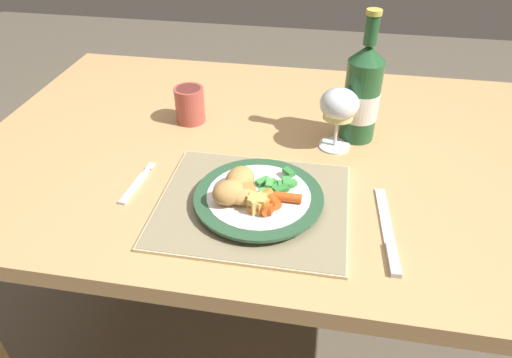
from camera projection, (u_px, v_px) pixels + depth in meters
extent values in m
plane|color=brown|center=(284.00, 344.00, 1.44)|extent=(6.00, 6.00, 0.00)
cube|color=tan|center=(295.00, 154.00, 1.01)|extent=(1.41, 0.86, 0.04)
cube|color=tan|center=(119.00, 166.00, 1.62)|extent=(0.06, 0.06, 0.70)
cube|color=tan|center=(507.00, 206.00, 1.44)|extent=(0.06, 0.06, 0.70)
cube|color=#CCB789|center=(253.00, 205.00, 0.84)|extent=(0.35, 0.30, 0.01)
cube|color=gray|center=(253.00, 203.00, 0.83)|extent=(0.34, 0.29, 0.00)
cylinder|color=white|center=(259.00, 200.00, 0.83)|extent=(0.19, 0.19, 0.01)
cylinder|color=#2D5638|center=(259.00, 196.00, 0.83)|extent=(0.24, 0.24, 0.01)
cylinder|color=white|center=(259.00, 195.00, 0.82)|extent=(0.19, 0.19, 0.00)
ellipsoid|color=#A87033|center=(240.00, 189.00, 0.81)|extent=(0.08, 0.08, 0.03)
ellipsoid|color=tan|center=(229.00, 192.00, 0.79)|extent=(0.08, 0.08, 0.04)
ellipsoid|color=tan|center=(242.00, 194.00, 0.80)|extent=(0.07, 0.07, 0.03)
ellipsoid|color=tan|center=(240.00, 180.00, 0.82)|extent=(0.06, 0.07, 0.04)
cube|color=green|center=(263.00, 181.00, 0.85)|extent=(0.03, 0.03, 0.01)
cube|color=#338438|center=(273.00, 189.00, 0.82)|extent=(0.01, 0.02, 0.01)
cube|color=#4CA84C|center=(270.00, 184.00, 0.83)|extent=(0.01, 0.02, 0.01)
cube|color=#338438|center=(291.00, 172.00, 0.86)|extent=(0.03, 0.03, 0.01)
cube|color=green|center=(281.00, 184.00, 0.84)|extent=(0.02, 0.01, 0.01)
cube|color=green|center=(281.00, 185.00, 0.83)|extent=(0.01, 0.02, 0.01)
cube|color=#338438|center=(271.00, 183.00, 0.84)|extent=(0.02, 0.02, 0.01)
cube|color=green|center=(285.00, 182.00, 0.84)|extent=(0.02, 0.03, 0.01)
cube|color=#338438|center=(275.00, 189.00, 0.83)|extent=(0.02, 0.02, 0.01)
cube|color=#338438|center=(277.00, 188.00, 0.83)|extent=(0.02, 0.02, 0.01)
cube|color=#338438|center=(281.00, 189.00, 0.82)|extent=(0.03, 0.03, 0.01)
cube|color=green|center=(291.00, 184.00, 0.83)|extent=(0.02, 0.02, 0.01)
cube|color=#4CA84C|center=(282.00, 190.00, 0.83)|extent=(0.01, 0.02, 0.01)
cube|color=#4CA84C|center=(265.00, 191.00, 0.82)|extent=(0.02, 0.02, 0.01)
cylinder|color=orange|center=(263.00, 198.00, 0.80)|extent=(0.04, 0.04, 0.02)
cylinder|color=#CC5119|center=(261.00, 208.00, 0.78)|extent=(0.04, 0.02, 0.02)
cylinder|color=#CC5119|center=(263.00, 205.00, 0.78)|extent=(0.04, 0.04, 0.02)
cylinder|color=#CC5119|center=(273.00, 201.00, 0.79)|extent=(0.03, 0.04, 0.02)
cylinder|color=#CC5119|center=(288.00, 197.00, 0.80)|extent=(0.05, 0.02, 0.02)
cube|color=silver|center=(133.00, 188.00, 0.88)|extent=(0.02, 0.10, 0.01)
cube|color=silver|center=(146.00, 171.00, 0.92)|extent=(0.01, 0.02, 0.01)
cube|color=silver|center=(153.00, 166.00, 0.93)|extent=(0.00, 0.02, 0.00)
cube|color=silver|center=(151.00, 166.00, 0.94)|extent=(0.00, 0.02, 0.00)
cube|color=silver|center=(150.00, 166.00, 0.94)|extent=(0.00, 0.02, 0.00)
cube|color=silver|center=(148.00, 165.00, 0.94)|extent=(0.00, 0.02, 0.00)
cube|color=silver|center=(384.00, 215.00, 0.81)|extent=(0.03, 0.15, 0.00)
cube|color=#B2B2B7|center=(393.00, 260.00, 0.72)|extent=(0.02, 0.07, 0.01)
cylinder|color=silver|center=(334.00, 146.00, 1.00)|extent=(0.07, 0.07, 0.00)
cylinder|color=silver|center=(336.00, 132.00, 0.98)|extent=(0.01, 0.01, 0.07)
ellipsoid|color=silver|center=(339.00, 104.00, 0.94)|extent=(0.08, 0.08, 0.06)
cylinder|color=#E0D684|center=(338.00, 112.00, 0.95)|extent=(0.06, 0.06, 0.03)
cylinder|color=#23562D|center=(361.00, 101.00, 0.98)|extent=(0.08, 0.08, 0.18)
cone|color=#23562D|center=(368.00, 53.00, 0.92)|extent=(0.08, 0.08, 0.03)
cylinder|color=#23562D|center=(372.00, 30.00, 0.89)|extent=(0.03, 0.03, 0.06)
cylinder|color=#BFB74C|center=(374.00, 12.00, 0.87)|extent=(0.03, 0.03, 0.01)
cylinder|color=white|center=(360.00, 105.00, 0.99)|extent=(0.08, 0.08, 0.06)
cube|color=#E5BC66|center=(257.00, 204.00, 0.78)|extent=(0.04, 0.04, 0.03)
cube|color=#DBB256|center=(257.00, 203.00, 0.78)|extent=(0.03, 0.03, 0.03)
cube|color=gold|center=(250.00, 200.00, 0.79)|extent=(0.03, 0.03, 0.02)
cube|color=#DBB256|center=(260.00, 205.00, 0.78)|extent=(0.03, 0.03, 0.02)
cylinder|color=#B24C42|center=(190.00, 105.00, 1.07)|extent=(0.07, 0.07, 0.08)
cylinder|color=maroon|center=(188.00, 90.00, 1.04)|extent=(0.06, 0.06, 0.01)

